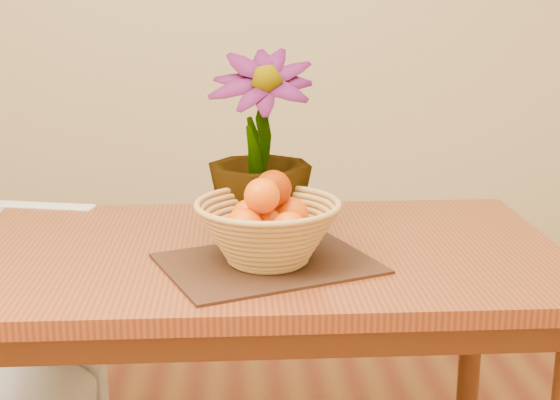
{
  "coord_description": "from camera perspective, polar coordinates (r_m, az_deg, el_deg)",
  "views": [
    {
      "loc": [
        -0.06,
        -1.43,
        1.33
      ],
      "look_at": [
        0.04,
        0.21,
        0.89
      ],
      "focal_mm": 50.0,
      "sensor_mm": 36.0,
      "label": 1
    }
  ],
  "objects": [
    {
      "name": "table",
      "position": [
        1.86,
        -1.29,
        -6.05
      ],
      "size": [
        1.4,
        0.8,
        0.75
      ],
      "color": "brown",
      "rests_on": "floor"
    },
    {
      "name": "placemat",
      "position": [
        1.71,
        -0.88,
        -4.66
      ],
      "size": [
        0.53,
        0.47,
        0.01
      ],
      "primitive_type": "cube",
      "rotation": [
        0.0,
        0.0,
        0.37
      ],
      "color": "#331E12",
      "rests_on": "table"
    },
    {
      "name": "wicker_basket",
      "position": [
        1.69,
        -0.89,
        -2.5
      ],
      "size": [
        0.32,
        0.32,
        0.13
      ],
      "color": "tan",
      "rests_on": "placemat"
    },
    {
      "name": "orange_pile",
      "position": [
        1.68,
        -0.83,
        -0.65
      ],
      "size": [
        0.18,
        0.18,
        0.15
      ],
      "rotation": [
        0.0,
        0.0,
        0.07
      ],
      "color": "#F45C03",
      "rests_on": "wicker_basket"
    },
    {
      "name": "potted_plant",
      "position": [
        1.85,
        -1.5,
        3.94
      ],
      "size": [
        0.28,
        0.28,
        0.45
      ],
      "primitive_type": "imported",
      "rotation": [
        0.0,
        0.0,
        -0.11
      ],
      "color": "#154A16",
      "rests_on": "table"
    }
  ]
}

